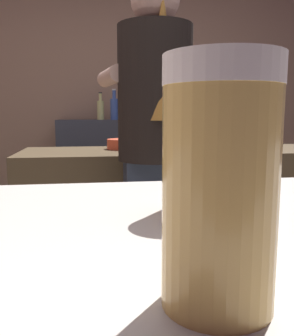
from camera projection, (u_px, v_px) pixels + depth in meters
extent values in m
cube|color=#9A7A63|center=(121.00, 93.00, 3.56)|extent=(5.20, 0.10, 2.70)
cube|color=#4C3D28|center=(198.00, 224.00, 2.27)|extent=(2.10, 0.60, 0.93)
cube|color=#323744|center=(105.00, 179.00, 3.37)|extent=(0.83, 0.36, 1.09)
cube|color=#282F3F|center=(155.00, 254.00, 1.78)|extent=(0.28, 0.20, 0.93)
cylinder|color=black|center=(155.00, 95.00, 1.67)|extent=(0.34, 0.34, 0.60)
sphere|color=#CFA692|center=(155.00, 0.00, 1.61)|extent=(0.22, 0.22, 0.22)
cone|color=#B27A33|center=(163.00, 58.00, 1.56)|extent=(0.18, 0.18, 0.53)
cylinder|color=#CFA692|center=(111.00, 76.00, 1.76)|extent=(0.13, 0.33, 0.08)
cylinder|color=#CFA692|center=(177.00, 78.00, 1.86)|extent=(0.13, 0.33, 0.08)
cube|color=brown|center=(258.00, 132.00, 2.27)|extent=(0.10, 0.08, 0.20)
cylinder|color=black|center=(255.00, 112.00, 2.25)|extent=(0.02, 0.02, 0.05)
cylinder|color=black|center=(259.00, 110.00, 2.25)|extent=(0.02, 0.02, 0.07)
cylinder|color=black|center=(263.00, 109.00, 2.26)|extent=(0.02, 0.02, 0.08)
cylinder|color=#D14C31|center=(125.00, 144.00, 2.22)|extent=(0.22, 0.22, 0.06)
cube|color=silver|center=(190.00, 150.00, 2.15)|extent=(0.24, 0.08, 0.01)
cylinder|color=#D8AB57|center=(219.00, 199.00, 0.22)|extent=(0.07, 0.07, 0.14)
cylinder|color=white|center=(223.00, 70.00, 0.21)|extent=(0.07, 0.07, 0.02)
cylinder|color=#BF7D2A|center=(195.00, 157.00, 0.45)|extent=(0.07, 0.07, 0.14)
cylinder|color=white|center=(196.00, 96.00, 0.44)|extent=(0.07, 0.07, 0.01)
cylinder|color=#527A2A|center=(140.00, 110.00, 3.32)|extent=(0.06, 0.06, 0.18)
cylinder|color=#527A2A|center=(140.00, 96.00, 3.31)|extent=(0.03, 0.03, 0.07)
cylinder|color=black|center=(140.00, 91.00, 3.30)|extent=(0.03, 0.03, 0.01)
cylinder|color=#C8CC81|center=(101.00, 110.00, 3.28)|extent=(0.06, 0.06, 0.17)
cylinder|color=#C8CC81|center=(100.00, 97.00, 3.26)|extent=(0.03, 0.03, 0.07)
cylinder|color=#333333|center=(100.00, 93.00, 3.26)|extent=(0.03, 0.03, 0.01)
cylinder|color=#3855A1|center=(114.00, 109.00, 3.24)|extent=(0.07, 0.07, 0.18)
cylinder|color=#3855A1|center=(114.00, 95.00, 3.22)|extent=(0.03, 0.03, 0.07)
cylinder|color=silver|center=(114.00, 90.00, 3.22)|extent=(0.04, 0.04, 0.01)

